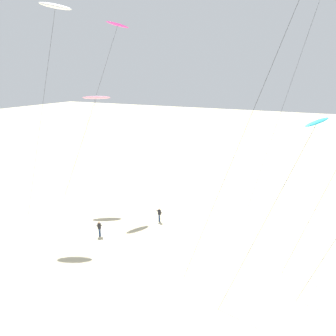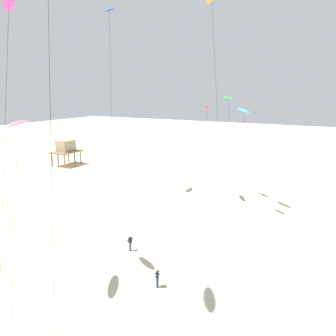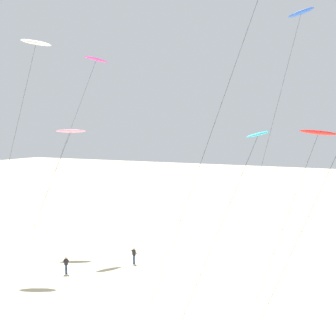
{
  "view_description": "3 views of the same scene",
  "coord_description": "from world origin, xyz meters",
  "px_view_note": "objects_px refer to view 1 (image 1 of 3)",
  "views": [
    {
      "loc": [
        10.45,
        -14.77,
        15.91
      ],
      "look_at": [
        -0.82,
        8.55,
        7.61
      ],
      "focal_mm": 30.88,
      "sensor_mm": 36.0,
      "label": 1
    },
    {
      "loc": [
        -28.05,
        -6.0,
        15.64
      ],
      "look_at": [
        2.31,
        10.18,
        7.46
      ],
      "focal_mm": 35.26,
      "sensor_mm": 36.0,
      "label": 2
    },
    {
      "loc": [
        18.68,
        -24.64,
        13.64
      ],
      "look_at": [
        1.36,
        9.82,
        10.09
      ],
      "focal_mm": 45.56,
      "sensor_mm": 36.0,
      "label": 3
    }
  ],
  "objects_px": {
    "kite_white": "(55,7)",
    "kite_flyer_nearest": "(99,228)",
    "kite_pink": "(96,98)",
    "kite_magenta": "(117,27)",
    "kite_flyer_middle": "(159,214)",
    "kite_cyan": "(315,126)"
  },
  "relations": [
    {
      "from": "kite_white",
      "to": "kite_flyer_nearest",
      "type": "distance_m",
      "value": 22.54
    },
    {
      "from": "kite_flyer_nearest",
      "to": "kite_pink",
      "type": "bearing_deg",
      "value": 125.49
    },
    {
      "from": "kite_white",
      "to": "kite_magenta",
      "type": "bearing_deg",
      "value": 69.47
    },
    {
      "from": "kite_magenta",
      "to": "kite_flyer_middle",
      "type": "bearing_deg",
      "value": -30.18
    },
    {
      "from": "kite_cyan",
      "to": "kite_white",
      "type": "bearing_deg",
      "value": 169.43
    },
    {
      "from": "kite_pink",
      "to": "kite_flyer_middle",
      "type": "xyz_separation_m",
      "value": [
        9.64,
        -2.25,
        -12.43
      ]
    },
    {
      "from": "kite_pink",
      "to": "kite_flyer_middle",
      "type": "relative_size",
      "value": 8.19
    },
    {
      "from": "kite_white",
      "to": "kite_flyer_nearest",
      "type": "height_order",
      "value": "kite_white"
    },
    {
      "from": "kite_flyer_middle",
      "to": "kite_magenta",
      "type": "bearing_deg",
      "value": 149.82
    },
    {
      "from": "kite_magenta",
      "to": "kite_cyan",
      "type": "xyz_separation_m",
      "value": [
        21.89,
        -11.31,
        -8.25
      ]
    },
    {
      "from": "kite_magenta",
      "to": "kite_white",
      "type": "height_order",
      "value": "kite_white"
    },
    {
      "from": "kite_pink",
      "to": "kite_cyan",
      "type": "relative_size",
      "value": 1.01
    },
    {
      "from": "kite_pink",
      "to": "kite_cyan",
      "type": "xyz_separation_m",
      "value": [
        23.85,
        -9.09,
        -0.29
      ]
    },
    {
      "from": "kite_magenta",
      "to": "kite_flyer_nearest",
      "type": "height_order",
      "value": "kite_magenta"
    },
    {
      "from": "kite_pink",
      "to": "kite_flyer_nearest",
      "type": "relative_size",
      "value": 8.19
    },
    {
      "from": "kite_cyan",
      "to": "kite_flyer_middle",
      "type": "distance_m",
      "value": 19.9
    },
    {
      "from": "kite_cyan",
      "to": "kite_flyer_nearest",
      "type": "height_order",
      "value": "kite_cyan"
    },
    {
      "from": "kite_cyan",
      "to": "kite_flyer_nearest",
      "type": "relative_size",
      "value": 8.14
    },
    {
      "from": "kite_magenta",
      "to": "kite_flyer_nearest",
      "type": "xyz_separation_m",
      "value": [
        3.56,
        -9.95,
        -20.39
      ]
    },
    {
      "from": "kite_cyan",
      "to": "kite_flyer_middle",
      "type": "relative_size",
      "value": 8.14
    },
    {
      "from": "kite_white",
      "to": "kite_flyer_middle",
      "type": "bearing_deg",
      "value": 12.6
    },
    {
      "from": "kite_white",
      "to": "kite_pink",
      "type": "bearing_deg",
      "value": 82.79
    }
  ]
}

